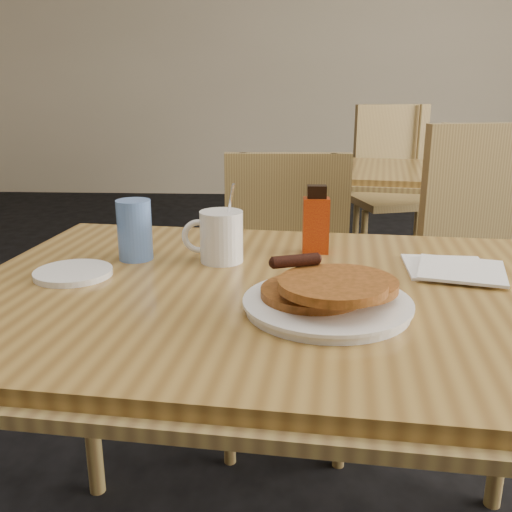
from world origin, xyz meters
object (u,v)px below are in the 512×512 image
(neighbor_table, at_px, (417,179))
(chair_neighbor_near, at_px, (476,248))
(chair_neighbor_far, at_px, (392,177))
(syrup_bottle, at_px, (316,222))
(coffee_mug, at_px, (220,236))
(chair_main_far, at_px, (286,271))
(blue_tumbler, at_px, (135,230))
(main_table, at_px, (300,308))
(pancake_plate, at_px, (328,296))

(neighbor_table, bearing_deg, chair_neighbor_near, -87.80)
(chair_neighbor_far, xyz_separation_m, syrup_bottle, (-0.55, -2.08, 0.22))
(neighbor_table, relative_size, syrup_bottle, 8.00)
(chair_neighbor_far, height_order, coffee_mug, chair_neighbor_far)
(chair_main_far, bearing_deg, blue_tumbler, -121.78)
(main_table, distance_m, neighbor_table, 1.67)
(blue_tumbler, bearing_deg, pancake_plate, -34.73)
(syrup_bottle, bearing_deg, main_table, -100.24)
(chair_neighbor_far, distance_m, syrup_bottle, 2.16)
(syrup_bottle, bearing_deg, neighbor_table, 67.73)
(main_table, height_order, chair_main_far, chair_main_far)
(main_table, relative_size, coffee_mug, 8.14)
(chair_main_far, bearing_deg, pancake_plate, -87.84)
(neighbor_table, xyz_separation_m, pancake_plate, (-0.52, -1.68, 0.07))
(chair_neighbor_far, height_order, syrup_bottle, chair_neighbor_far)
(neighbor_table, xyz_separation_m, chair_main_far, (-0.58, -0.83, -0.17))
(chair_main_far, xyz_separation_m, chair_neighbor_far, (0.61, 1.57, 0.06))
(chair_neighbor_far, height_order, chair_neighbor_near, chair_neighbor_near)
(chair_main_far, bearing_deg, syrup_bottle, -85.46)
(chair_main_far, height_order, chair_neighbor_near, chair_neighbor_near)
(neighbor_table, relative_size, blue_tumbler, 9.44)
(chair_neighbor_far, relative_size, coffee_mug, 5.88)
(syrup_bottle, xyz_separation_m, blue_tumbler, (-0.39, -0.07, -0.01))
(chair_neighbor_near, distance_m, coffee_mug, 1.02)
(chair_main_far, height_order, coffee_mug, coffee_mug)
(chair_neighbor_far, distance_m, blue_tumbler, 2.35)
(neighbor_table, distance_m, chair_main_far, 1.03)
(main_table, relative_size, chair_neighbor_near, 1.38)
(syrup_bottle, bearing_deg, chair_neighbor_near, 45.37)
(coffee_mug, xyz_separation_m, blue_tumbler, (-0.18, 0.01, 0.01))
(syrup_bottle, relative_size, blue_tumbler, 1.18)
(chair_main_far, bearing_deg, coffee_mug, -106.05)
(main_table, distance_m, pancake_plate, 0.13)
(main_table, bearing_deg, neighbor_table, 70.36)
(main_table, bearing_deg, syrup_bottle, 80.70)
(syrup_bottle, height_order, blue_tumbler, syrup_bottle)
(chair_neighbor_near, relative_size, blue_tumbler, 7.82)
(neighbor_table, relative_size, chair_neighbor_near, 1.21)
(pancake_plate, height_order, syrup_bottle, syrup_bottle)
(main_table, distance_m, chair_neighbor_far, 2.39)
(chair_main_far, xyz_separation_m, pancake_plate, (0.06, -0.85, 0.24))
(neighbor_table, height_order, chair_neighbor_near, chair_neighbor_near)
(main_table, relative_size, chair_neighbor_far, 1.38)
(chair_neighbor_near, distance_m, blue_tumbler, 1.16)
(chair_neighbor_near, bearing_deg, syrup_bottle, -146.97)
(pancake_plate, relative_size, blue_tumbler, 2.19)
(main_table, bearing_deg, blue_tumbler, 154.63)
(neighbor_table, distance_m, blue_tumbler, 1.68)
(main_table, xyz_separation_m, pancake_plate, (0.04, -0.11, 0.06))
(pancake_plate, height_order, coffee_mug, coffee_mug)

